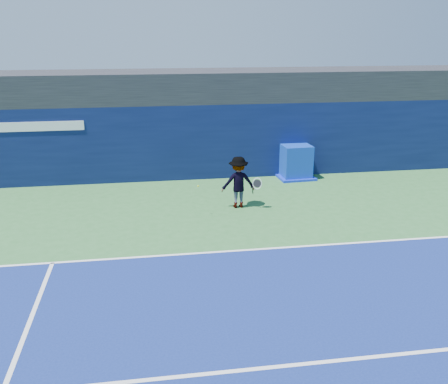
% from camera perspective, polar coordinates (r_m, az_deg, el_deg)
% --- Properties ---
extents(ground, '(80.00, 80.00, 0.00)m').
position_cam_1_polar(ground, '(11.25, 4.81, -13.06)').
color(ground, '#306A32').
rests_on(ground, ground).
extents(baseline, '(24.00, 0.10, 0.01)m').
position_cam_1_polar(baseline, '(13.84, 1.91, -6.69)').
color(baseline, white).
rests_on(baseline, ground).
extents(service_line, '(24.00, 0.10, 0.01)m').
position_cam_1_polar(service_line, '(9.65, 7.73, -19.03)').
color(service_line, white).
rests_on(service_line, ground).
extents(stadium_band, '(36.00, 3.00, 1.20)m').
position_cam_1_polar(stadium_band, '(21.09, -2.36, 12.08)').
color(stadium_band, black).
rests_on(stadium_band, back_wall_assembly).
extents(back_wall_assembly, '(36.00, 1.03, 3.00)m').
position_cam_1_polar(back_wall_assembly, '(20.44, -1.97, 5.92)').
color(back_wall_assembly, '#0B143D').
rests_on(back_wall_assembly, ground).
extents(equipment_cart, '(1.52, 1.52, 1.37)m').
position_cam_1_polar(equipment_cart, '(20.60, 8.13, 3.34)').
color(equipment_cart, '#0B2FA5').
rests_on(equipment_cart, ground).
extents(tennis_player, '(1.33, 0.73, 1.77)m').
position_cam_1_polar(tennis_player, '(16.88, 1.65, 1.13)').
color(tennis_player, white).
rests_on(tennis_player, ground).
extents(tennis_ball, '(0.06, 0.06, 0.06)m').
position_cam_1_polar(tennis_ball, '(16.00, -2.98, 0.68)').
color(tennis_ball, '#C9DC18').
rests_on(tennis_ball, ground).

